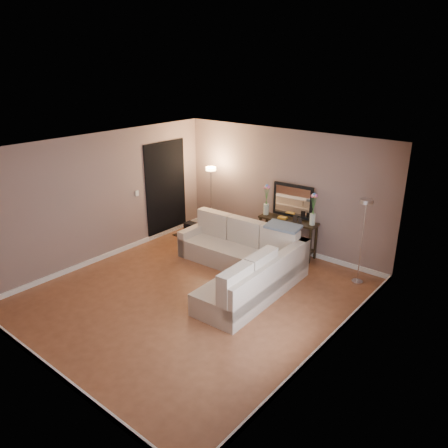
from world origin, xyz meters
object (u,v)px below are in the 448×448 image
Objects in this scene: floor_lamp_lit at (211,187)px; floor_lamp_unlit at (364,225)px; console_table at (284,234)px; sectional_sofa at (243,261)px.

floor_lamp_lit is 1.00× the size of floor_lamp_unlit.
floor_lamp_lit reaches higher than console_table.
floor_lamp_unlit is at bearing 33.79° from sectional_sofa.
console_table is at bearing 90.17° from sectional_sofa.
floor_lamp_lit is (-1.92, 1.29, 0.81)m from sectional_sofa.
console_table is 2.05m from floor_lamp_lit.
console_table is at bearing 4.28° from floor_lamp_lit.
floor_lamp_lit is (-1.92, -0.14, 0.71)m from console_table.
floor_lamp_lit reaches higher than sectional_sofa.
sectional_sofa is 2.09× the size of console_table.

